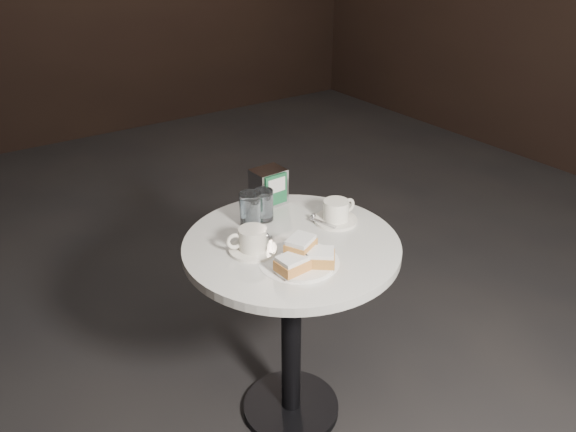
{
  "coord_description": "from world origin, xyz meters",
  "views": [
    {
      "loc": [
        -0.89,
        -1.27,
        1.66
      ],
      "look_at": [
        0.0,
        0.02,
        0.83
      ],
      "focal_mm": 35.0,
      "sensor_mm": 36.0,
      "label": 1
    }
  ],
  "objects_px": {
    "coffee_cup_left": "(252,242)",
    "water_glass_right": "(263,205)",
    "napkin_dispenser": "(269,187)",
    "coffee_cup_right": "(336,213)",
    "water_glass_left": "(250,210)",
    "beignet_plate": "(304,259)",
    "cafe_table": "(291,292)"
  },
  "relations": [
    {
      "from": "coffee_cup_left",
      "to": "water_glass_right",
      "type": "height_order",
      "value": "water_glass_right"
    },
    {
      "from": "napkin_dispenser",
      "to": "coffee_cup_right",
      "type": "bearing_deg",
      "value": -67.43
    },
    {
      "from": "coffee_cup_left",
      "to": "coffee_cup_right",
      "type": "distance_m",
      "value": 0.34
    },
    {
      "from": "coffee_cup_left",
      "to": "water_glass_left",
      "type": "distance_m",
      "value": 0.17
    },
    {
      "from": "water_glass_left",
      "to": "water_glass_right",
      "type": "height_order",
      "value": "water_glass_left"
    },
    {
      "from": "water_glass_right",
      "to": "napkin_dispenser",
      "type": "height_order",
      "value": "napkin_dispenser"
    },
    {
      "from": "coffee_cup_left",
      "to": "napkin_dispenser",
      "type": "xyz_separation_m",
      "value": [
        0.22,
        0.25,
        0.03
      ]
    },
    {
      "from": "water_glass_right",
      "to": "coffee_cup_left",
      "type": "bearing_deg",
      "value": -132.2
    },
    {
      "from": "beignet_plate",
      "to": "water_glass_left",
      "type": "relative_size",
      "value": 1.83
    },
    {
      "from": "cafe_table",
      "to": "water_glass_left",
      "type": "distance_m",
      "value": 0.31
    },
    {
      "from": "beignet_plate",
      "to": "coffee_cup_right",
      "type": "bearing_deg",
      "value": 33.25
    },
    {
      "from": "coffee_cup_left",
      "to": "water_glass_left",
      "type": "xyz_separation_m",
      "value": [
        0.08,
        0.15,
        0.02
      ]
    },
    {
      "from": "coffee_cup_left",
      "to": "water_glass_right",
      "type": "xyz_separation_m",
      "value": [
        0.14,
        0.16,
        0.02
      ]
    },
    {
      "from": "cafe_table",
      "to": "beignet_plate",
      "type": "height_order",
      "value": "beignet_plate"
    },
    {
      "from": "beignet_plate",
      "to": "coffee_cup_right",
      "type": "distance_m",
      "value": 0.31
    },
    {
      "from": "water_glass_right",
      "to": "water_glass_left",
      "type": "bearing_deg",
      "value": -170.44
    },
    {
      "from": "water_glass_right",
      "to": "napkin_dispenser",
      "type": "distance_m",
      "value": 0.12
    },
    {
      "from": "cafe_table",
      "to": "coffee_cup_right",
      "type": "bearing_deg",
      "value": 7.64
    },
    {
      "from": "water_glass_right",
      "to": "napkin_dispenser",
      "type": "xyz_separation_m",
      "value": [
        0.08,
        0.09,
        0.01
      ]
    },
    {
      "from": "cafe_table",
      "to": "napkin_dispenser",
      "type": "relative_size",
      "value": 5.63
    },
    {
      "from": "napkin_dispenser",
      "to": "beignet_plate",
      "type": "bearing_deg",
      "value": -111.76
    },
    {
      "from": "water_glass_left",
      "to": "napkin_dispenser",
      "type": "height_order",
      "value": "napkin_dispenser"
    },
    {
      "from": "water_glass_left",
      "to": "coffee_cup_right",
      "type": "bearing_deg",
      "value": -29.79
    },
    {
      "from": "beignet_plate",
      "to": "napkin_dispenser",
      "type": "relative_size",
      "value": 1.62
    },
    {
      "from": "water_glass_left",
      "to": "coffee_cup_left",
      "type": "bearing_deg",
      "value": -119.86
    },
    {
      "from": "cafe_table",
      "to": "beignet_plate",
      "type": "bearing_deg",
      "value": -111.69
    },
    {
      "from": "coffee_cup_left",
      "to": "coffee_cup_right",
      "type": "height_order",
      "value": "same"
    },
    {
      "from": "coffee_cup_right",
      "to": "napkin_dispenser",
      "type": "height_order",
      "value": "napkin_dispenser"
    },
    {
      "from": "cafe_table",
      "to": "coffee_cup_right",
      "type": "distance_m",
      "value": 0.31
    },
    {
      "from": "cafe_table",
      "to": "coffee_cup_left",
      "type": "distance_m",
      "value": 0.27
    },
    {
      "from": "coffee_cup_right",
      "to": "water_glass_left",
      "type": "relative_size",
      "value": 1.37
    },
    {
      "from": "water_glass_left",
      "to": "napkin_dispenser",
      "type": "distance_m",
      "value": 0.17
    }
  ]
}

